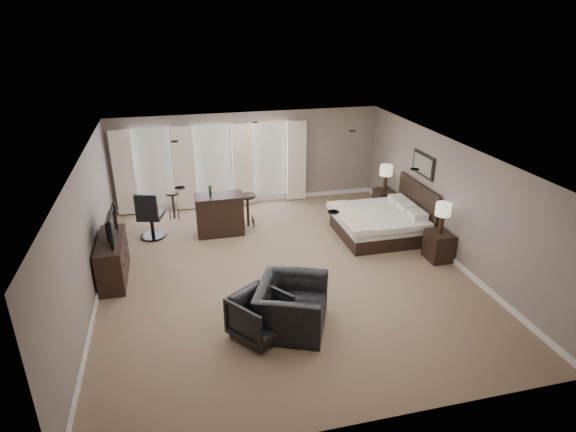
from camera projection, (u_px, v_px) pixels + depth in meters
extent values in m
cube|color=#7E6650|center=(283.00, 271.00, 10.25)|extent=(7.60, 8.60, 0.04)
cube|color=silver|center=(283.00, 153.00, 9.23)|extent=(7.60, 8.60, 0.04)
cube|color=gray|center=(248.00, 158.00, 13.54)|extent=(7.50, 0.04, 2.60)
cube|color=gray|center=(362.00, 345.00, 5.94)|extent=(7.50, 0.04, 2.60)
cube|color=gray|center=(87.00, 234.00, 8.91)|extent=(0.04, 8.50, 2.60)
cube|color=gray|center=(449.00, 199.00, 10.57)|extent=(0.04, 8.50, 2.60)
cube|color=silver|center=(153.00, 167.00, 12.93)|extent=(1.15, 0.04, 2.05)
cube|color=silver|center=(213.00, 163.00, 13.28)|extent=(1.15, 0.04, 2.05)
cube|color=silver|center=(270.00, 159.00, 13.63)|extent=(1.15, 0.04, 2.05)
cube|color=beige|center=(124.00, 173.00, 12.68)|extent=(0.55, 0.12, 2.30)
cube|color=beige|center=(184.00, 169.00, 13.02)|extent=(0.55, 0.12, 2.30)
cube|color=beige|center=(243.00, 165.00, 13.38)|extent=(0.55, 0.12, 2.30)
cube|color=beige|center=(296.00, 161.00, 13.72)|extent=(0.55, 0.12, 2.30)
cube|color=silver|center=(376.00, 212.00, 11.62)|extent=(2.02, 1.93, 1.28)
cube|color=black|center=(438.00, 246.00, 10.64)|extent=(0.48, 0.59, 0.65)
cube|color=black|center=(384.00, 201.00, 13.24)|extent=(0.46, 0.56, 0.62)
cube|color=beige|center=(442.00, 218.00, 10.38)|extent=(0.34, 0.34, 0.69)
cube|color=beige|center=(386.00, 178.00, 12.98)|extent=(0.34, 0.34, 0.71)
cube|color=slate|center=(423.00, 165.00, 11.43)|extent=(0.04, 0.96, 0.56)
cube|color=black|center=(113.00, 259.00, 9.80)|extent=(0.50, 1.55, 0.90)
imported|color=black|center=(109.00, 236.00, 9.60)|extent=(0.59, 1.02, 0.13)
imported|color=black|center=(292.00, 299.00, 8.23)|extent=(1.29, 1.53, 1.14)
imported|color=black|center=(260.00, 314.00, 8.04)|extent=(1.15, 1.14, 0.87)
cube|color=black|center=(220.00, 215.00, 11.79)|extent=(1.18, 0.61, 1.03)
cube|color=black|center=(173.00, 205.00, 12.76)|extent=(0.43, 0.43, 0.74)
cube|color=black|center=(248.00, 210.00, 12.29)|extent=(0.48, 0.48, 0.85)
cube|color=black|center=(151.00, 214.00, 11.59)|extent=(0.75, 0.75, 1.21)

